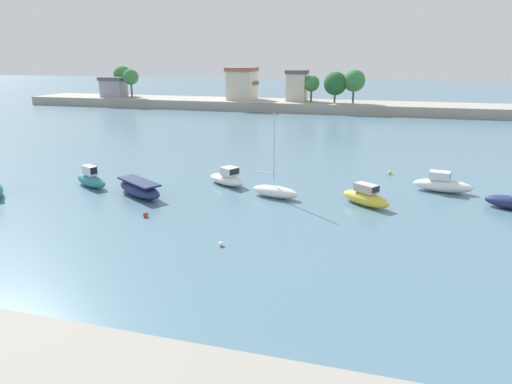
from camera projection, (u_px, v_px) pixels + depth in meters
The scene contains 11 objects.
moored_boat_2 at pixel (91, 179), 35.87m from camera, with size 3.88×2.61×1.69m.
moored_boat_3 at pixel (139, 189), 33.46m from camera, with size 5.27×4.13×1.17m.
moored_boat_4 at pixel (227, 178), 36.38m from camera, with size 3.94×3.06×1.51m.
moored_boat_5 at pixel (275, 191), 33.12m from camera, with size 3.82×1.95×6.19m.
moored_boat_6 at pixel (366, 197), 31.33m from camera, with size 3.80×3.17×1.54m.
moored_boat_7 at pixel (442, 184), 34.49m from camera, with size 4.44×1.93×1.58m.
mooring_buoy_0 at pixel (390, 173), 39.75m from camera, with size 0.35×0.35×0.35m, color yellow.
mooring_buoy_2 at pixel (225, 175), 39.12m from camera, with size 0.24×0.24×0.24m, color yellow.
mooring_buoy_3 at pixel (145, 215), 29.15m from camera, with size 0.34×0.34×0.34m, color red.
mooring_buoy_4 at pixel (221, 244), 24.65m from camera, with size 0.27×0.27×0.27m, color white.
distant_shoreline at pixel (254, 99), 89.88m from camera, with size 99.20×10.92×8.16m.
Camera 1 is at (24.14, -17.00, 9.93)m, focal length 31.69 mm.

